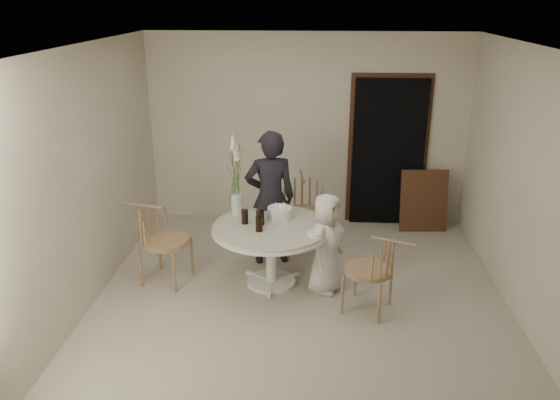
# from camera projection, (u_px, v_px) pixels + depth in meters

# --- Properties ---
(ground) EXTENTS (4.50, 4.50, 0.00)m
(ground) POSITION_uv_depth(u_px,v_px,m) (301.00, 295.00, 6.11)
(ground) COLOR #BAB39F
(ground) RESTS_ON ground
(room_shell) EXTENTS (4.50, 4.50, 4.50)m
(room_shell) POSITION_uv_depth(u_px,v_px,m) (303.00, 156.00, 5.54)
(room_shell) COLOR white
(room_shell) RESTS_ON ground
(doorway) EXTENTS (1.00, 0.10, 2.10)m
(doorway) POSITION_uv_depth(u_px,v_px,m) (388.00, 153.00, 7.71)
(doorway) COLOR black
(doorway) RESTS_ON ground
(door_trim) EXTENTS (1.12, 0.03, 2.22)m
(door_trim) POSITION_uv_depth(u_px,v_px,m) (388.00, 148.00, 7.73)
(door_trim) COLOR #54301D
(door_trim) RESTS_ON ground
(table) EXTENTS (1.33, 1.33, 0.73)m
(table) POSITION_uv_depth(u_px,v_px,m) (271.00, 235.00, 6.15)
(table) COLOR white
(table) RESTS_ON ground
(picture_frame) EXTENTS (0.67, 0.23, 0.87)m
(picture_frame) POSITION_uv_depth(u_px,v_px,m) (424.00, 201.00, 7.67)
(picture_frame) COLOR #54301D
(picture_frame) RESTS_ON ground
(chair_far) EXTENTS (0.59, 0.62, 0.97)m
(chair_far) POSITION_uv_depth(u_px,v_px,m) (303.00, 203.00, 7.06)
(chair_far) COLOR #A17457
(chair_far) RESTS_ON ground
(chair_right) EXTENTS (0.63, 0.60, 0.87)m
(chair_right) POSITION_uv_depth(u_px,v_px,m) (380.00, 264.00, 5.59)
(chair_right) COLOR #A17457
(chair_right) RESTS_ON ground
(chair_left) EXTENTS (0.64, 0.61, 0.94)m
(chair_left) POSITION_uv_depth(u_px,v_px,m) (154.00, 232.00, 6.24)
(chair_left) COLOR #A17457
(chair_left) RESTS_ON ground
(girl) EXTENTS (0.69, 0.53, 1.68)m
(girl) POSITION_uv_depth(u_px,v_px,m) (270.00, 198.00, 6.60)
(girl) COLOR black
(girl) RESTS_ON ground
(boy) EXTENTS (0.57, 0.67, 1.15)m
(boy) POSITION_uv_depth(u_px,v_px,m) (326.00, 244.00, 6.02)
(boy) COLOR silver
(boy) RESTS_ON ground
(birthday_cake) EXTENTS (0.28, 0.28, 0.19)m
(birthday_cake) POSITION_uv_depth(u_px,v_px,m) (280.00, 213.00, 6.27)
(birthday_cake) COLOR white
(birthday_cake) RESTS_ON table
(cola_tumbler_a) EXTENTS (0.10, 0.10, 0.17)m
(cola_tumbler_a) POSITION_uv_depth(u_px,v_px,m) (261.00, 218.00, 6.10)
(cola_tumbler_a) COLOR black
(cola_tumbler_a) RESTS_ON table
(cola_tumbler_b) EXTENTS (0.10, 0.10, 0.17)m
(cola_tumbler_b) POSITION_uv_depth(u_px,v_px,m) (259.00, 224.00, 5.93)
(cola_tumbler_b) COLOR black
(cola_tumbler_b) RESTS_ON table
(cola_tumbler_c) EXTENTS (0.09, 0.09, 0.16)m
(cola_tumbler_c) POSITION_uv_depth(u_px,v_px,m) (245.00, 217.00, 6.13)
(cola_tumbler_c) COLOR black
(cola_tumbler_c) RESTS_ON table
(cola_tumbler_d) EXTENTS (0.08, 0.08, 0.15)m
(cola_tumbler_d) POSITION_uv_depth(u_px,v_px,m) (259.00, 216.00, 6.16)
(cola_tumbler_d) COLOR black
(cola_tumbler_d) RESTS_ON table
(plate_stack) EXTENTS (0.23, 0.23, 0.04)m
(plate_stack) POSITION_uv_depth(u_px,v_px,m) (316.00, 233.00, 5.85)
(plate_stack) COLOR white
(plate_stack) RESTS_ON table
(flower_vase) EXTENTS (0.13, 0.13, 0.98)m
(flower_vase) POSITION_uv_depth(u_px,v_px,m) (236.00, 180.00, 6.31)
(flower_vase) COLOR silver
(flower_vase) RESTS_ON table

